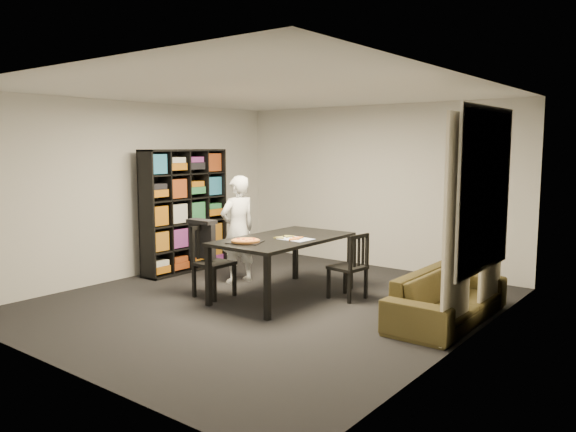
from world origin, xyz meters
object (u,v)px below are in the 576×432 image
Objects in this scene: bookshelf at (185,211)px; person at (238,229)px; chair_left at (209,256)px; chair_right at (353,262)px; baking_tray at (245,242)px; pepperoni_pizza at (246,241)px; dining_table at (283,243)px; sofa at (448,297)px.

person is (1.16, -0.04, -0.18)m from bookshelf.
chair_left is 1.86m from chair_right.
bookshelf is 1.24× the size of person.
baking_tray is 0.03m from pepperoni_pizza.
bookshelf is 2.21m from baking_tray.
chair_right is at bearing 47.99° from baking_tray.
sofa is (2.08, 0.34, -0.44)m from dining_table.
chair_left is (1.36, -0.81, -0.42)m from bookshelf.
chair_right reaches higher than baking_tray.
chair_left is 2.64× the size of pepperoni_pizza.
pepperoni_pizza is at bearing -34.44° from chair_right.
baking_tray is at bearing 147.93° from pepperoni_pizza.
chair_right is 0.45× the size of sofa.
pepperoni_pizza is at bearing -100.76° from dining_table.
person is (-0.20, 0.77, 0.24)m from chair_left.
pepperoni_pizza is 0.19× the size of sofa.
bookshelf is 5.43× the size of pepperoni_pizza.
chair_right is (1.59, 0.97, -0.04)m from chair_left.
chair_left is 2.31× the size of baking_tray.
sofa is at bearing 105.41° from person.
pepperoni_pizza is 2.45m from sofa.
chair_right is 1.40m from baking_tray.
chair_left is (-0.81, -0.54, -0.19)m from dining_table.
pepperoni_pizza is at bearing -32.07° from baking_tray.
bookshelf reaches higher than baking_tray.
dining_table is at bearing -56.46° from chair_left.
bookshelf is at bearing -80.23° from chair_right.
dining_table reaches higher than sofa.
sofa is (2.22, 0.92, -0.51)m from baking_tray.
person is 3.84× the size of baking_tray.
pepperoni_pizza is at bearing -22.89° from bookshelf.
bookshelf is 4.75× the size of baking_tray.
chair_left is at bearing -146.09° from dining_table.
chair_right is 1.82m from person.
dining_table is 2.20× the size of chair_right.
bookshelf is 1.64m from chair_left.
dining_table is 0.99m from chair_left.
chair_left is at bearing -51.88° from chair_right.
pepperoni_pizza is (0.69, -0.05, 0.28)m from chair_left.
chair_right is at bearing 48.90° from pepperoni_pizza.
chair_right is 2.13× the size of baking_tray.
bookshelf reaches higher than chair_right.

